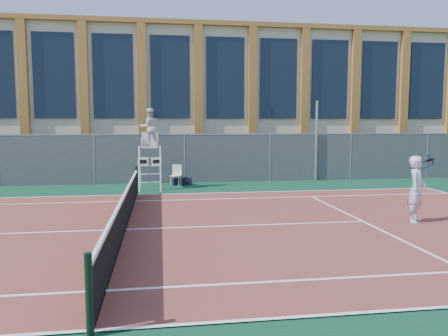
{
  "coord_description": "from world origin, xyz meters",
  "views": [
    {
      "loc": [
        0.92,
        -11.1,
        2.71
      ],
      "look_at": [
        2.97,
        3.0,
        1.25
      ],
      "focal_mm": 35.0,
      "sensor_mm": 36.0,
      "label": 1
    }
  ],
  "objects": [
    {
      "name": "ground",
      "position": [
        0.0,
        0.0,
        0.0
      ],
      "size": [
        120.0,
        120.0,
        0.0
      ],
      "primitive_type": "plane",
      "color": "#233814"
    },
    {
      "name": "apron",
      "position": [
        0.0,
        1.0,
        0.01
      ],
      "size": [
        36.0,
        20.0,
        0.01
      ],
      "primitive_type": "cube",
      "color": "#0E3D21",
      "rests_on": "ground"
    },
    {
      "name": "tennis_court",
      "position": [
        0.0,
        0.0,
        0.02
      ],
      "size": [
        23.77,
        10.97,
        0.02
      ],
      "primitive_type": "cube",
      "color": "brown",
      "rests_on": "apron"
    },
    {
      "name": "tennis_net",
      "position": [
        0.0,
        0.0,
        0.54
      ],
      "size": [
        0.1,
        11.3,
        1.1
      ],
      "color": "black",
      "rests_on": "ground"
    },
    {
      "name": "fence",
      "position": [
        0.0,
        8.8,
        1.1
      ],
      "size": [
        40.0,
        0.06,
        2.2
      ],
      "primitive_type": null,
      "color": "#595E60",
      "rests_on": "ground"
    },
    {
      "name": "hedge",
      "position": [
        0.0,
        10.0,
        1.1
      ],
      "size": [
        40.0,
        1.4,
        2.2
      ],
      "primitive_type": "cube",
      "color": "black",
      "rests_on": "ground"
    },
    {
      "name": "building",
      "position": [
        0.0,
        17.95,
        4.15
      ],
      "size": [
        45.0,
        10.6,
        8.22
      ],
      "color": "beige",
      "rests_on": "ground"
    },
    {
      "name": "steel_pole",
      "position": [
        8.22,
        8.7,
        1.89
      ],
      "size": [
        0.12,
        0.12,
        3.78
      ],
      "primitive_type": "cylinder",
      "color": "#9EA0A5",
      "rests_on": "ground"
    },
    {
      "name": "umpire_chair",
      "position": [
        0.48,
        7.05,
        2.46
      ],
      "size": [
        0.94,
        1.45,
        3.37
      ],
      "color": "white",
      "rests_on": "ground"
    },
    {
      "name": "plastic_chair",
      "position": [
        1.59,
        7.91,
        0.54
      ],
      "size": [
        0.53,
        0.53,
        0.91
      ],
      "color": "silver",
      "rests_on": "apron"
    },
    {
      "name": "sports_bag_near",
      "position": [
        1.76,
        8.16,
        0.16
      ],
      "size": [
        0.77,
        0.49,
        0.3
      ],
      "primitive_type": "cube",
      "rotation": [
        0.0,
        0.0,
        0.31
      ],
      "color": "black",
      "rests_on": "apron"
    },
    {
      "name": "sports_bag_far",
      "position": [
        1.93,
        8.08,
        0.14
      ],
      "size": [
        0.7,
        0.37,
        0.27
      ],
      "primitive_type": "cube",
      "rotation": [
        0.0,
        0.0,
        -0.13
      ],
      "color": "black",
      "rests_on": "apron"
    },
    {
      "name": "tennis_player",
      "position": [
        7.79,
        -0.25,
        0.94
      ],
      "size": [
        1.06,
        0.84,
        1.82
      ],
      "color": "silver",
      "rests_on": "tennis_court"
    }
  ]
}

